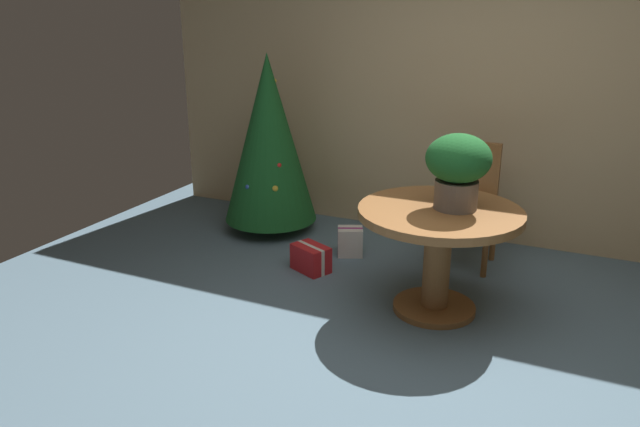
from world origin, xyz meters
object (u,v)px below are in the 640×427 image
(flower_vase, at_px, (458,166))
(gift_box_cream, at_px, (350,242))
(round_dining_table, at_px, (439,236))
(wooden_chair_far, at_px, (469,195))
(holiday_tree, at_px, (269,139))
(gift_box_red, at_px, (311,258))

(flower_vase, height_order, gift_box_cream, flower_vase)
(round_dining_table, bearing_deg, wooden_chair_far, 90.00)
(flower_vase, distance_m, holiday_tree, 1.98)
(gift_box_red, bearing_deg, holiday_tree, 137.17)
(round_dining_table, bearing_deg, gift_box_red, 167.17)
(round_dining_table, height_order, gift_box_cream, round_dining_table)
(holiday_tree, relative_size, gift_box_cream, 6.32)
(holiday_tree, bearing_deg, gift_box_cream, -16.00)
(wooden_chair_far, distance_m, gift_box_cream, 0.99)
(wooden_chair_far, bearing_deg, flower_vase, -84.70)
(wooden_chair_far, bearing_deg, round_dining_table, -90.00)
(holiday_tree, relative_size, gift_box_red, 4.65)
(wooden_chair_far, bearing_deg, holiday_tree, -179.14)
(flower_vase, height_order, gift_box_red, flower_vase)
(wooden_chair_far, xyz_separation_m, gift_box_cream, (-0.85, -0.27, -0.42))
(round_dining_table, relative_size, flower_vase, 2.19)
(wooden_chair_far, height_order, gift_box_cream, wooden_chair_far)
(flower_vase, height_order, holiday_tree, holiday_tree)
(flower_vase, bearing_deg, holiday_tree, 154.94)
(flower_vase, distance_m, wooden_chair_far, 0.97)
(wooden_chair_far, distance_m, gift_box_red, 1.29)
(round_dining_table, height_order, flower_vase, flower_vase)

